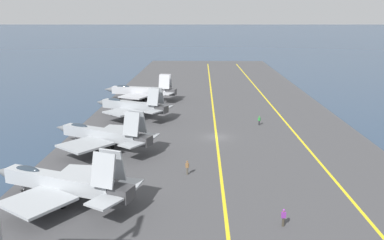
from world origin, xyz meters
name	(u,v)px	position (x,y,z in m)	size (l,w,h in m)	color
ground_plane	(216,139)	(0.00, 0.00, 0.00)	(2000.00, 2000.00, 0.00)	navy
carrier_deck	(216,138)	(0.00, 0.00, 0.20)	(229.98, 47.69, 0.40)	#424244
deck_stripe_foul_line	(299,138)	(0.00, -13.11, 0.40)	(206.98, 0.36, 0.01)	yellow
deck_stripe_centerline	(216,137)	(0.00, 0.00, 0.40)	(206.98, 0.36, 0.01)	yellow
parked_jet_nearest	(62,182)	(-24.16, 16.65, 2.68)	(13.40, 17.10, 6.37)	#9EA3A8
parked_jet_second	(103,134)	(-6.99, 16.50, 2.76)	(14.21, 16.55, 6.35)	#93999E
parked_jet_third	(132,106)	(11.91, 15.53, 2.82)	(12.20, 15.71, 6.27)	#93999E
parked_jet_fourth	(141,91)	(29.09, 16.28, 2.60)	(13.94, 17.34, 6.19)	#A8AAAF
crew_green_vest	(259,120)	(7.57, -7.84, 1.32)	(0.44, 0.46, 1.68)	#232328
crew_purple_vest	(284,217)	(-28.42, -5.17, 1.35)	(0.35, 0.44, 1.72)	#383328
crew_brown_vest	(187,167)	(-16.03, 4.11, 1.38)	(0.34, 0.43, 1.79)	#4C473D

